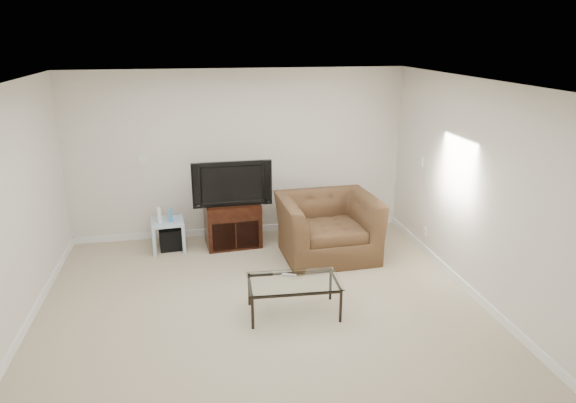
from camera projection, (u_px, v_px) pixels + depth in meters
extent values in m
plane|color=tan|center=(263.00, 314.00, 5.70)|extent=(5.00, 5.00, 0.00)
plane|color=white|center=(260.00, 85.00, 4.92)|extent=(5.00, 5.00, 0.00)
cube|color=silver|center=(239.00, 154.00, 7.64)|extent=(5.00, 0.02, 2.50)
cube|color=silver|center=(1.00, 223.00, 4.88)|extent=(0.02, 5.00, 2.50)
cube|color=silver|center=(483.00, 195.00, 5.74)|extent=(0.02, 5.00, 2.50)
cube|color=white|center=(142.00, 159.00, 7.39)|extent=(0.12, 0.02, 0.12)
cube|color=white|center=(421.00, 161.00, 7.23)|extent=(0.02, 0.09, 0.13)
cube|color=white|center=(425.00, 232.00, 7.25)|extent=(0.02, 0.08, 0.12)
cube|color=black|center=(233.00, 211.00, 7.38)|extent=(0.45, 0.33, 0.06)
imported|color=black|center=(231.00, 182.00, 7.25)|extent=(1.04, 0.23, 0.64)
cube|color=black|center=(171.00, 238.00, 7.40)|extent=(0.34, 0.34, 0.31)
cube|color=white|center=(159.00, 215.00, 7.22)|extent=(0.07, 0.15, 0.20)
cube|color=#337FCC|center=(171.00, 215.00, 7.26)|extent=(0.05, 0.13, 0.17)
imported|color=#4D3A22|center=(328.00, 217.00, 7.05)|extent=(1.34, 0.91, 1.14)
cube|color=#B2B2B7|center=(289.00, 275.00, 5.71)|extent=(0.16, 0.10, 0.02)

